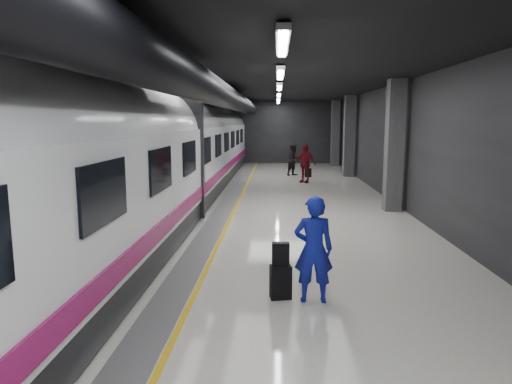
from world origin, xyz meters
TOP-DOWN VIEW (x-y plane):
  - ground at (0.00, 0.00)m, footprint 40.00×40.00m
  - platform_hall at (-0.29, 0.96)m, footprint 10.02×40.02m
  - train at (-3.25, -0.00)m, footprint 3.05×38.00m
  - traveler_main at (1.15, -6.32)m, footprint 0.69×0.46m
  - suitcase_main at (0.60, -6.22)m, footprint 0.40×0.30m
  - shoulder_bag at (0.60, -6.19)m, footprint 0.31×0.17m
  - traveler_far_a at (1.51, 12.19)m, footprint 1.11×1.09m
  - traveler_far_b at (1.94, 9.20)m, footprint 1.22×1.01m
  - suitcase_far at (2.29, 11.50)m, footprint 0.38×0.31m

SIDE VIEW (x-z plane):
  - ground at x=0.00m, z-range 0.00..0.00m
  - suitcase_far at x=2.29m, z-range 0.00..0.49m
  - suitcase_main at x=0.60m, z-range 0.00..0.60m
  - shoulder_bag at x=0.60m, z-range 0.60..1.00m
  - traveler_far_a at x=1.51m, z-range 0.00..1.80m
  - traveler_main at x=1.15m, z-range 0.00..1.86m
  - traveler_far_b at x=1.94m, z-range 0.00..1.95m
  - train at x=-3.25m, z-range 0.04..4.09m
  - platform_hall at x=-0.29m, z-range 1.28..5.79m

